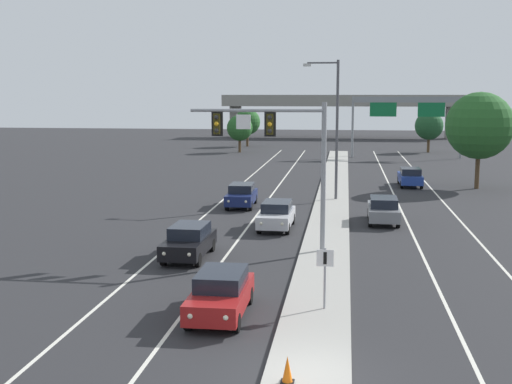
# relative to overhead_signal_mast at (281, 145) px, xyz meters

# --- Properties ---
(ground_plane) EXTENTS (260.00, 260.00, 0.00)m
(ground_plane) POSITION_rel_overhead_signal_mast_xyz_m (2.20, -14.60, -5.30)
(ground_plane) COLOR #28282B
(median_island) EXTENTS (2.40, 110.00, 0.15)m
(median_island) POSITION_rel_overhead_signal_mast_xyz_m (2.20, 3.40, -5.23)
(median_island) COLOR #9E9B93
(median_island) RESTS_ON ground
(lane_stripe_oncoming_center) EXTENTS (0.14, 100.00, 0.01)m
(lane_stripe_oncoming_center) POSITION_rel_overhead_signal_mast_xyz_m (-2.50, 10.40, -5.30)
(lane_stripe_oncoming_center) COLOR silver
(lane_stripe_oncoming_center) RESTS_ON ground
(lane_stripe_receding_center) EXTENTS (0.14, 100.00, 0.01)m
(lane_stripe_receding_center) POSITION_rel_overhead_signal_mast_xyz_m (6.90, 10.40, -5.30)
(lane_stripe_receding_center) COLOR silver
(lane_stripe_receding_center) RESTS_ON ground
(edge_stripe_left) EXTENTS (0.14, 100.00, 0.01)m
(edge_stripe_left) POSITION_rel_overhead_signal_mast_xyz_m (-5.80, 10.40, -5.30)
(edge_stripe_left) COLOR silver
(edge_stripe_left) RESTS_ON ground
(edge_stripe_right) EXTENTS (0.14, 100.00, 0.01)m
(edge_stripe_right) POSITION_rel_overhead_signal_mast_xyz_m (10.20, 10.40, -5.30)
(edge_stripe_right) COLOR silver
(edge_stripe_right) RESTS_ON ground
(overhead_signal_mast) EXTENTS (6.60, 0.44, 7.20)m
(overhead_signal_mast) POSITION_rel_overhead_signal_mast_xyz_m (0.00, 0.00, 0.00)
(overhead_signal_mast) COLOR gray
(overhead_signal_mast) RESTS_ON median_island
(median_sign_post) EXTENTS (0.60, 0.10, 2.20)m
(median_sign_post) POSITION_rel_overhead_signal_mast_xyz_m (2.47, -8.89, -3.72)
(median_sign_post) COLOR gray
(median_sign_post) RESTS_ON median_island
(street_lamp_median) EXTENTS (2.58, 0.28, 10.00)m
(street_lamp_median) POSITION_rel_overhead_signal_mast_xyz_m (2.24, 16.48, 0.49)
(street_lamp_median) COLOR #4C4C51
(street_lamp_median) RESTS_ON median_island
(car_oncoming_red) EXTENTS (1.83, 4.48, 1.58)m
(car_oncoming_red) POSITION_rel_overhead_signal_mast_xyz_m (-1.13, -9.73, -4.48)
(car_oncoming_red) COLOR maroon
(car_oncoming_red) RESTS_ON ground
(car_oncoming_black) EXTENTS (1.87, 4.49, 1.58)m
(car_oncoming_black) POSITION_rel_overhead_signal_mast_xyz_m (-4.19, -1.69, -4.48)
(car_oncoming_black) COLOR black
(car_oncoming_black) RESTS_ON ground
(car_oncoming_silver) EXTENTS (1.88, 4.49, 1.58)m
(car_oncoming_silver) POSITION_rel_overhead_signal_mast_xyz_m (-0.78, 5.81, -4.48)
(car_oncoming_silver) COLOR #B7B7BC
(car_oncoming_silver) RESTS_ON ground
(car_oncoming_navy) EXTENTS (1.92, 4.51, 1.58)m
(car_oncoming_navy) POSITION_rel_overhead_signal_mast_xyz_m (-3.98, 13.08, -4.48)
(car_oncoming_navy) COLOR #141E4C
(car_oncoming_navy) RESTS_ON ground
(car_receding_grey) EXTENTS (1.86, 4.49, 1.58)m
(car_receding_grey) POSITION_rel_overhead_signal_mast_xyz_m (5.45, 8.45, -4.48)
(car_receding_grey) COLOR slate
(car_receding_grey) RESTS_ON ground
(car_receding_blue) EXTENTS (1.83, 4.47, 1.58)m
(car_receding_blue) POSITION_rel_overhead_signal_mast_xyz_m (8.57, 25.18, -4.48)
(car_receding_blue) COLOR navy
(car_receding_blue) RESTS_ON ground
(traffic_cone_median_nose) EXTENTS (0.36, 0.36, 0.74)m
(traffic_cone_median_nose) POSITION_rel_overhead_signal_mast_xyz_m (1.70, -15.22, -4.79)
(traffic_cone_median_nose) COLOR black
(traffic_cone_median_nose) RESTS_ON median_island
(highway_sign_gantry) EXTENTS (13.28, 0.42, 7.50)m
(highway_sign_gantry) POSITION_rel_overhead_signal_mast_xyz_m (10.40, 51.04, 0.86)
(highway_sign_gantry) COLOR gray
(highway_sign_gantry) RESTS_ON ground
(overpass_bridge) EXTENTS (42.40, 6.40, 7.65)m
(overpass_bridge) POSITION_rel_overhead_signal_mast_xyz_m (2.20, 88.64, 0.48)
(overpass_bridge) COLOR gray
(overpass_bridge) RESTS_ON ground
(tree_far_left_c) EXTENTS (3.87, 3.87, 5.60)m
(tree_far_left_c) POSITION_rel_overhead_signal_mast_xyz_m (-11.53, 66.57, -1.65)
(tree_far_left_c) COLOR #4C3823
(tree_far_left_c) RESTS_ON ground
(tree_far_right_a) EXTENTS (5.49, 5.49, 7.94)m
(tree_far_right_a) POSITION_rel_overhead_signal_mast_xyz_m (13.90, 24.45, -0.12)
(tree_far_right_a) COLOR #4C3823
(tree_far_right_a) RESTS_ON ground
(tree_far_left_a) EXTENTS (3.46, 3.46, 5.01)m
(tree_far_left_a) POSITION_rel_overhead_signal_mast_xyz_m (-11.03, 56.24, -2.04)
(tree_far_left_a) COLOR #4C3823
(tree_far_left_a) RESTS_ON ground
(tree_far_right_b) EXTENTS (3.78, 3.78, 5.46)m
(tree_far_right_b) POSITION_rel_overhead_signal_mast_xyz_m (14.11, 59.54, -1.74)
(tree_far_right_b) COLOR #4C3823
(tree_far_right_b) RESTS_ON ground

